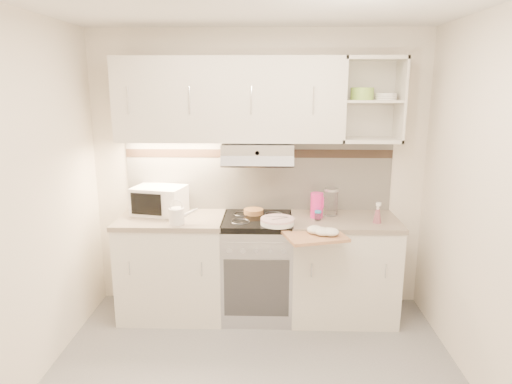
# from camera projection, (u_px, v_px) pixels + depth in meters

# --- Properties ---
(room_shell) EXTENTS (3.04, 2.84, 2.52)m
(room_shell) POSITION_uv_depth(u_px,v_px,m) (255.00, 145.00, 3.06)
(room_shell) COLOR white
(room_shell) RESTS_ON ground
(base_cabinet_left) EXTENTS (0.90, 0.60, 0.86)m
(base_cabinet_left) POSITION_uv_depth(u_px,v_px,m) (174.00, 268.00, 4.07)
(base_cabinet_left) COLOR silver
(base_cabinet_left) RESTS_ON ground
(worktop_left) EXTENTS (0.92, 0.62, 0.04)m
(worktop_left) POSITION_uv_depth(u_px,v_px,m) (171.00, 219.00, 3.97)
(worktop_left) COLOR gray
(worktop_left) RESTS_ON base_cabinet_left
(base_cabinet_right) EXTENTS (0.90, 0.60, 0.86)m
(base_cabinet_right) POSITION_uv_depth(u_px,v_px,m) (342.00, 270.00, 4.03)
(base_cabinet_right) COLOR silver
(base_cabinet_right) RESTS_ON ground
(worktop_right) EXTENTS (0.92, 0.62, 0.04)m
(worktop_right) POSITION_uv_depth(u_px,v_px,m) (344.00, 221.00, 3.92)
(worktop_right) COLOR gray
(worktop_right) RESTS_ON base_cabinet_right
(electric_range) EXTENTS (0.60, 0.60, 0.90)m
(electric_range) POSITION_uv_depth(u_px,v_px,m) (257.00, 266.00, 4.04)
(electric_range) COLOR #B7B7BC
(electric_range) RESTS_ON ground
(microwave) EXTENTS (0.49, 0.41, 0.24)m
(microwave) POSITION_uv_depth(u_px,v_px,m) (159.00, 200.00, 4.05)
(microwave) COLOR white
(microwave) RESTS_ON worktop_left
(watering_can) EXTENTS (0.24, 0.13, 0.21)m
(watering_can) POSITION_uv_depth(u_px,v_px,m) (178.00, 215.00, 3.75)
(watering_can) COLOR white
(watering_can) RESTS_ON worktop_left
(plate_stack) EXTENTS (0.28, 0.28, 0.06)m
(plate_stack) POSITION_uv_depth(u_px,v_px,m) (277.00, 221.00, 3.75)
(plate_stack) COLOR white
(plate_stack) RESTS_ON electric_range
(bread_loaf) EXTENTS (0.17, 0.17, 0.04)m
(bread_loaf) POSITION_uv_depth(u_px,v_px,m) (254.00, 211.00, 4.06)
(bread_loaf) COLOR #955E37
(bread_loaf) RESTS_ON electric_range
(pink_pitcher) EXTENTS (0.12, 0.11, 0.22)m
(pink_pitcher) POSITION_uv_depth(u_px,v_px,m) (317.00, 205.00, 3.93)
(pink_pitcher) COLOR #E52482
(pink_pitcher) RESTS_ON worktop_right
(glass_jar) EXTENTS (0.13, 0.13, 0.24)m
(glass_jar) POSITION_uv_depth(u_px,v_px,m) (331.00, 202.00, 3.99)
(glass_jar) COLOR white
(glass_jar) RESTS_ON worktop_right
(spice_jar) EXTENTS (0.06, 0.06, 0.08)m
(spice_jar) POSITION_uv_depth(u_px,v_px,m) (318.00, 215.00, 3.87)
(spice_jar) COLOR silver
(spice_jar) RESTS_ON worktop_right
(spray_bottle) EXTENTS (0.07, 0.07, 0.19)m
(spray_bottle) POSITION_uv_depth(u_px,v_px,m) (377.00, 214.00, 3.79)
(spray_bottle) COLOR pink
(spray_bottle) RESTS_ON worktop_right
(cutting_board) EXTENTS (0.55, 0.51, 0.02)m
(cutting_board) POSITION_uv_depth(u_px,v_px,m) (313.00, 235.00, 3.58)
(cutting_board) COLOR tan
(cutting_board) RESTS_ON base_cabinet_right
(dish_towel) EXTENTS (0.30, 0.28, 0.07)m
(dish_towel) POSITION_uv_depth(u_px,v_px,m) (320.00, 230.00, 3.56)
(dish_towel) COLOR white
(dish_towel) RESTS_ON cutting_board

